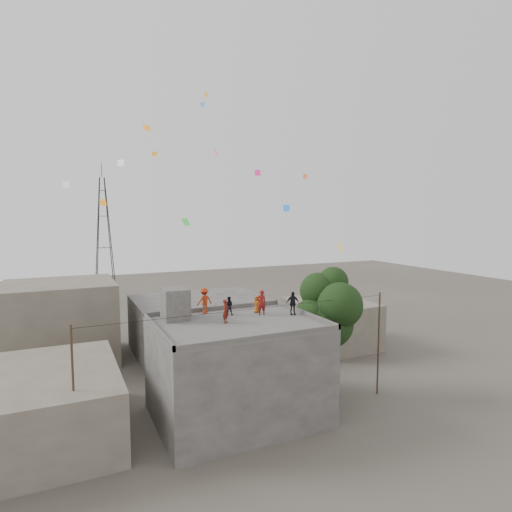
{
  "coord_description": "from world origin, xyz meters",
  "views": [
    {
      "loc": [
        -9.87,
        -24.22,
        12.87
      ],
      "look_at": [
        2.0,
        1.4,
        10.1
      ],
      "focal_mm": 30.0,
      "sensor_mm": 36.0,
      "label": 1
    }
  ],
  "objects_px": {
    "transmission_tower": "(104,241)",
    "person_red_adult": "(261,303)",
    "tree": "(329,310)",
    "stair_head_box": "(175,304)",
    "person_dark_adult": "(293,303)"
  },
  "relations": [
    {
      "from": "transmission_tower",
      "to": "person_red_adult",
      "type": "xyz_separation_m",
      "value": [
        6.35,
        -38.71,
        -2.12
      ]
    },
    {
      "from": "tree",
      "to": "transmission_tower",
      "type": "relative_size",
      "value": 0.45
    },
    {
      "from": "person_red_adult",
      "to": "transmission_tower",
      "type": "bearing_deg",
      "value": -70.78
    },
    {
      "from": "stair_head_box",
      "to": "person_red_adult",
      "type": "relative_size",
      "value": 1.18
    },
    {
      "from": "person_red_adult",
      "to": "person_dark_adult",
      "type": "height_order",
      "value": "person_red_adult"
    },
    {
      "from": "stair_head_box",
      "to": "tree",
      "type": "height_order",
      "value": "tree"
    },
    {
      "from": "tree",
      "to": "person_dark_adult",
      "type": "distance_m",
      "value": 3.17
    },
    {
      "from": "transmission_tower",
      "to": "person_red_adult",
      "type": "bearing_deg",
      "value": -80.68
    },
    {
      "from": "person_red_adult",
      "to": "person_dark_adult",
      "type": "relative_size",
      "value": 1.07
    },
    {
      "from": "stair_head_box",
      "to": "person_dark_adult",
      "type": "height_order",
      "value": "stair_head_box"
    },
    {
      "from": "person_red_adult",
      "to": "stair_head_box",
      "type": "bearing_deg",
      "value": -3.4
    },
    {
      "from": "stair_head_box",
      "to": "transmission_tower",
      "type": "xyz_separation_m",
      "value": [
        -0.8,
        37.4,
        1.97
      ]
    },
    {
      "from": "transmission_tower",
      "to": "person_red_adult",
      "type": "distance_m",
      "value": 39.29
    },
    {
      "from": "stair_head_box",
      "to": "person_red_adult",
      "type": "distance_m",
      "value": 5.71
    },
    {
      "from": "person_dark_adult",
      "to": "tree",
      "type": "bearing_deg",
      "value": 11.27
    }
  ]
}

